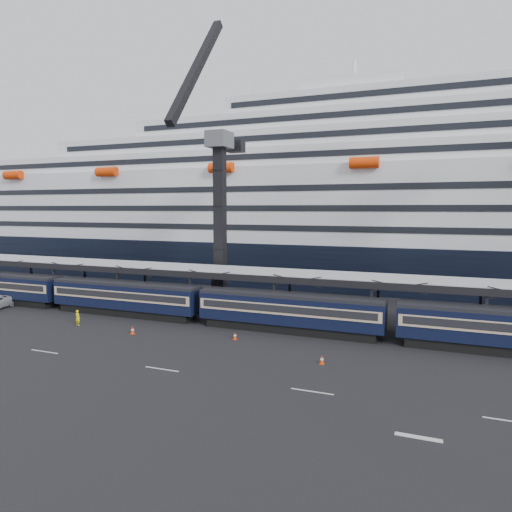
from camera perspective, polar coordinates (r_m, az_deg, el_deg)
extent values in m
plane|color=black|center=(36.06, 11.83, -14.42)|extent=(260.00, 260.00, 0.00)
cube|color=beige|center=(44.75, -24.91, -10.78)|extent=(3.00, 0.15, 0.02)
cube|color=beige|center=(37.34, -11.67, -13.68)|extent=(3.00, 0.15, 0.02)
cube|color=beige|center=(32.77, 7.02, -16.46)|extent=(3.00, 0.15, 0.02)
cube|color=beige|center=(32.28, 29.21, -17.56)|extent=(3.00, 0.15, 0.02)
cube|color=beige|center=(28.31, 19.64, -20.56)|extent=(2.50, 0.40, 0.02)
cube|color=black|center=(69.81, -29.18, -4.71)|extent=(17.48, 2.40, 0.90)
cube|color=black|center=(69.53, -29.26, -3.25)|extent=(19.00, 2.80, 2.70)
cube|color=#C6AE8C|center=(69.48, -29.27, -3.01)|extent=(18.62, 2.92, 1.05)
cube|color=black|center=(69.47, -29.28, -2.97)|extent=(17.86, 2.98, 0.70)
cube|color=black|center=(69.32, -29.32, -2.03)|extent=(19.00, 2.50, 0.35)
cube|color=black|center=(56.04, -15.95, -6.65)|extent=(17.48, 2.40, 0.90)
cube|color=black|center=(55.68, -16.00, -4.85)|extent=(19.00, 2.80, 2.70)
cube|color=#C6AE8C|center=(55.62, -16.01, -4.54)|extent=(18.62, 2.92, 1.05)
cube|color=black|center=(55.61, -16.01, -4.49)|extent=(17.86, 2.98, 0.70)
cube|color=black|center=(55.42, -16.05, -3.32)|extent=(19.00, 2.50, 0.35)
cube|color=black|center=(46.97, 4.12, -8.88)|extent=(17.48, 2.40, 0.90)
cube|color=black|center=(46.54, 4.14, -6.74)|extent=(19.00, 2.80, 2.70)
cube|color=#C6AE8C|center=(46.48, 4.14, -6.38)|extent=(18.62, 2.92, 1.05)
cube|color=black|center=(46.47, 4.14, -6.32)|extent=(17.86, 2.98, 0.70)
cube|color=black|center=(46.24, 4.16, -4.93)|extent=(19.00, 2.50, 0.35)
cube|color=black|center=(45.53, 29.36, -10.14)|extent=(17.48, 2.40, 0.90)
cube|color=#9FA1A7|center=(48.22, 14.73, -2.67)|extent=(130.00, 6.00, 0.25)
cube|color=black|center=(45.32, 14.28, -3.59)|extent=(130.00, 0.25, 0.70)
cube|color=black|center=(51.22, 15.11, -2.52)|extent=(130.00, 0.25, 0.70)
cube|color=black|center=(75.36, -26.26, -2.10)|extent=(0.25, 0.25, 5.40)
cube|color=black|center=(64.35, -23.91, -3.28)|extent=(0.25, 0.25, 5.40)
cube|color=black|center=(68.35, -20.58, -2.63)|extent=(0.25, 0.25, 5.40)
cube|color=black|center=(57.74, -16.88, -4.03)|extent=(0.25, 0.25, 5.40)
cube|color=black|center=(62.17, -13.69, -3.24)|extent=(0.25, 0.25, 5.40)
cube|color=black|center=(52.22, -8.18, -4.88)|extent=(0.25, 0.25, 5.40)
cube|color=black|center=(57.08, -5.41, -3.92)|extent=(0.25, 0.25, 5.40)
cube|color=black|center=(48.17, 2.28, -5.75)|extent=(0.25, 0.25, 5.40)
cube|color=black|center=(53.40, 4.25, -4.59)|extent=(0.25, 0.25, 5.40)
cube|color=black|center=(45.97, 14.23, -6.50)|extent=(0.25, 0.25, 5.40)
cube|color=black|center=(51.42, 15.01, -5.20)|extent=(0.25, 0.25, 5.40)
cube|color=black|center=(45.90, 26.80, -6.99)|extent=(0.25, 0.25, 5.40)
cube|color=black|center=(51.36, 26.22, -5.63)|extent=(0.25, 0.25, 5.40)
cube|color=black|center=(80.08, 17.34, -0.73)|extent=(200.00, 28.00, 7.00)
cube|color=silver|center=(79.58, 17.56, 6.08)|extent=(190.00, 26.88, 12.00)
cube|color=silver|center=(79.97, 17.73, 11.46)|extent=(160.00, 24.64, 3.00)
cube|color=black|center=(67.71, 17.05, 12.53)|extent=(153.60, 0.12, 0.90)
cube|color=silver|center=(80.33, 17.80, 13.59)|extent=(124.00, 21.84, 3.00)
cube|color=black|center=(69.51, 17.22, 14.84)|extent=(119.04, 0.12, 0.90)
cube|color=silver|center=(80.80, 17.87, 15.70)|extent=(90.00, 19.04, 3.00)
cube|color=black|center=(71.41, 17.38, 17.04)|extent=(86.40, 0.12, 0.90)
cube|color=silver|center=(81.37, 17.94, 17.78)|extent=(56.00, 16.24, 3.00)
cube|color=black|center=(73.42, 17.54, 19.12)|extent=(53.76, 0.12, 0.90)
cube|color=silver|center=(82.83, 12.14, 19.49)|extent=(16.00, 12.00, 2.50)
cylinder|color=#EE3907|center=(99.94, -28.06, 8.92)|extent=(4.00, 1.60, 1.60)
cylinder|color=#EE3907|center=(84.59, -18.15, 9.98)|extent=(4.00, 1.60, 1.60)
cylinder|color=#EE3907|center=(72.75, -4.38, 10.95)|extent=(4.00, 1.60, 1.60)
cylinder|color=#EE3907|center=(66.32, 13.37, 11.29)|extent=(4.00, 1.60, 1.60)
cube|color=#4F5157|center=(59.33, -4.44, -5.20)|extent=(4.50, 4.50, 2.00)
cube|color=black|center=(58.22, -4.52, 4.50)|extent=(1.30, 1.30, 18.00)
cube|color=#4F5157|center=(58.82, -4.60, 14.29)|extent=(2.60, 3.20, 2.00)
cube|color=black|center=(55.24, -7.49, 22.13)|extent=(0.90, 12.26, 14.37)
cube|color=black|center=(61.07, -3.54, 13.99)|extent=(0.90, 5.04, 0.90)
cube|color=black|center=(63.32, -2.55, 13.53)|extent=(2.20, 1.60, 1.60)
imported|color=#FBEB0D|center=(52.75, -21.40, -7.20)|extent=(0.66, 0.49, 1.67)
cube|color=#EE3907|center=(47.73, -15.17, -9.37)|extent=(0.42, 0.42, 0.04)
cone|color=#EE3907|center=(47.63, -15.18, -8.89)|extent=(0.35, 0.35, 0.79)
cylinder|color=white|center=(47.63, -15.18, -8.89)|extent=(0.30, 0.30, 0.13)
cube|color=#EE3907|center=(44.33, -2.64, -10.36)|extent=(0.37, 0.37, 0.04)
cone|color=#EE3907|center=(44.23, -2.65, -9.90)|extent=(0.32, 0.32, 0.71)
cylinder|color=white|center=(44.23, -2.65, -9.90)|extent=(0.27, 0.27, 0.12)
cube|color=#EE3907|center=(38.09, 8.23, -13.19)|extent=(0.38, 0.38, 0.04)
cone|color=#EE3907|center=(37.97, 8.24, -12.65)|extent=(0.32, 0.32, 0.72)
cylinder|color=white|center=(37.97, 8.24, -12.65)|extent=(0.27, 0.27, 0.12)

